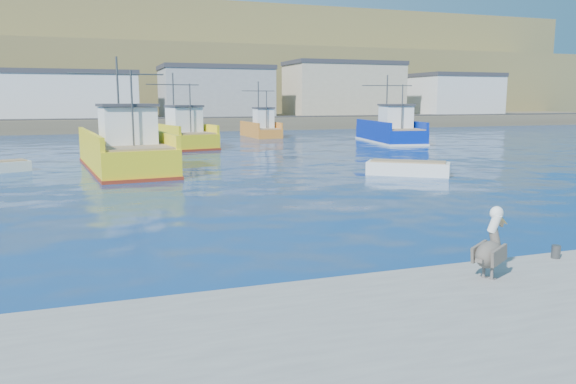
% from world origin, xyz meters
% --- Properties ---
extents(ground, '(260.00, 260.00, 0.00)m').
position_xyz_m(ground, '(0.00, 0.00, 0.00)').
color(ground, navy).
rests_on(ground, ground).
extents(dock_bollards, '(36.20, 0.20, 0.30)m').
position_xyz_m(dock_bollards, '(0.60, -3.40, 0.65)').
color(dock_bollards, '#4C4C4C').
rests_on(dock_bollards, dock).
extents(far_shore, '(200.00, 81.00, 24.00)m').
position_xyz_m(far_shore, '(0.00, 109.20, 8.98)').
color(far_shore, brown).
rests_on(far_shore, ground).
extents(trawler_yellow_a, '(5.47, 12.34, 6.60)m').
position_xyz_m(trawler_yellow_a, '(-5.10, 20.78, 1.08)').
color(trawler_yellow_a, yellow).
rests_on(trawler_yellow_a, ground).
extents(trawler_yellow_b, '(5.45, 10.54, 6.36)m').
position_xyz_m(trawler_yellow_b, '(0.21, 35.46, 0.97)').
color(trawler_yellow_b, yellow).
rests_on(trawler_yellow_b, ground).
extents(trawler_blue, '(5.31, 10.87, 6.40)m').
position_xyz_m(trawler_blue, '(19.91, 34.23, 0.99)').
color(trawler_blue, '#042198').
rests_on(trawler_blue, ground).
extents(boat_orange, '(3.71, 7.13, 5.92)m').
position_xyz_m(boat_orange, '(10.43, 45.42, 0.98)').
color(boat_orange, orange).
rests_on(boat_orange, ground).
extents(skiff_mid, '(4.40, 3.81, 0.95)m').
position_xyz_m(skiff_mid, '(9.19, 13.23, 0.30)').
color(skiff_mid, silver).
rests_on(skiff_mid, ground).
extents(pelican, '(1.14, 0.76, 1.45)m').
position_xyz_m(pelican, '(0.64, -4.08, 1.12)').
color(pelican, '#595451').
rests_on(pelican, dock).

